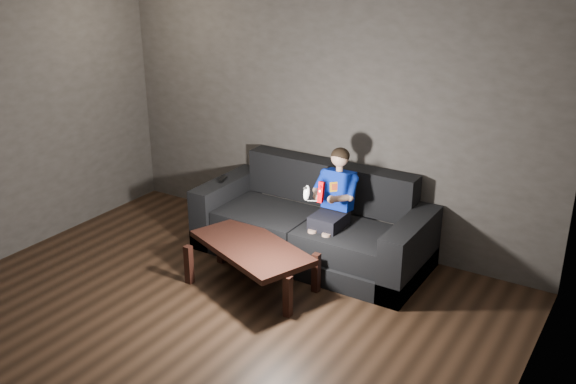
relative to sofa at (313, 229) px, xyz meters
The scene contains 9 objects.
floor 2.02m from the sofa, 95.01° to the right, with size 5.00×5.00×0.00m, color black.
back_wall 1.18m from the sofa, 108.96° to the left, with size 5.00×0.04×2.70m, color #36332F.
right_wall 3.24m from the sofa, 40.58° to the right, with size 0.04×5.00×2.70m, color #36332F.
sofa is the anchor object (origin of this frame).
child 0.52m from the sofa, 15.18° to the right, with size 0.43×0.53×1.06m.
wii_remote_red 0.88m from the sofa, 53.94° to the right, with size 0.05×0.07×0.20m.
nunchuk_white 0.79m from the sofa, 67.47° to the right, with size 0.07×0.09×0.15m.
wii_remote_black 1.13m from the sofa, behind, with size 0.08×0.17×0.03m.
coffee_table 0.88m from the sofa, 100.59° to the right, with size 1.35×1.00×0.44m.
Camera 1 is at (3.10, -3.21, 3.06)m, focal length 40.00 mm.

